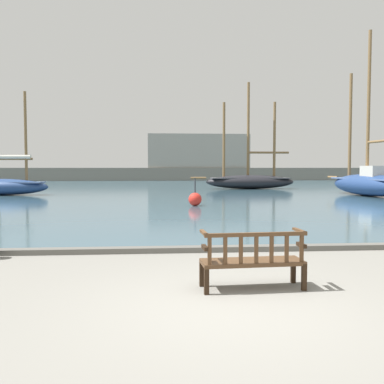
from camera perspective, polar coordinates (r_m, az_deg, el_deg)
ground_plane at (r=6.07m, az=5.55°, el=-15.00°), size 160.00×160.00×0.00m
harbor_water at (r=49.72m, az=-3.35°, el=1.13°), size 100.00×80.00×0.08m
quay_edge_kerb at (r=9.75m, az=1.56°, el=-7.61°), size 40.00×0.30×0.12m
park_bench at (r=6.81m, az=8.11°, el=-8.88°), size 1.63×0.61×0.92m
sailboat_nearest_starboard at (r=30.85m, az=-24.14°, el=1.02°), size 6.37×2.24×8.87m
sailboat_nearest_port at (r=36.75m, az=7.74°, el=1.66°), size 8.86×2.31×8.99m
sailboat_outer_starboard at (r=29.73m, az=22.47°, el=1.25°), size 2.85×9.18×10.54m
channel_buoy at (r=20.28m, az=0.41°, el=-0.96°), size 0.63×0.63×1.33m
far_breakwater at (r=61.16m, az=-2.30°, el=3.47°), size 59.44×2.40×6.67m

